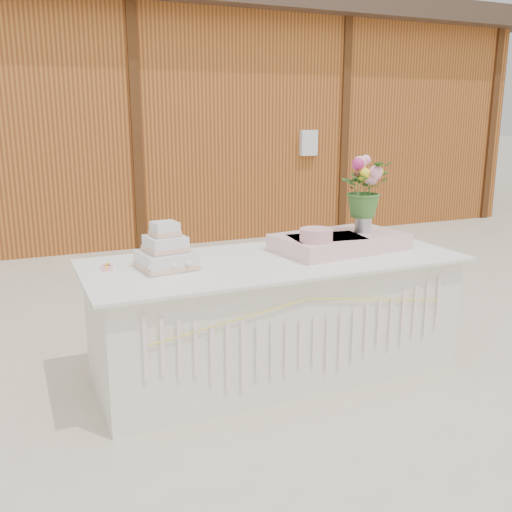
{
  "coord_description": "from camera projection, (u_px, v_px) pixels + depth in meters",
  "views": [
    {
      "loc": [
        -1.52,
        -3.18,
        1.65
      ],
      "look_at": [
        0.0,
        0.3,
        0.72
      ],
      "focal_mm": 40.0,
      "sensor_mm": 36.0,
      "label": 1
    }
  ],
  "objects": [
    {
      "name": "ground",
      "position": [
        274.0,
        370.0,
        3.81
      ],
      "size": [
        80.0,
        80.0,
        0.0
      ],
      "primitive_type": "plane",
      "color": "beige",
      "rests_on": "ground"
    },
    {
      "name": "barn",
      "position": [
        107.0,
        115.0,
        8.75
      ],
      "size": [
        12.6,
        4.6,
        3.3
      ],
      "color": "#A55D22",
      "rests_on": "ground"
    },
    {
      "name": "cake_table",
      "position": [
        275.0,
        316.0,
        3.72
      ],
      "size": [
        2.4,
        1.0,
        0.77
      ],
      "color": "white",
      "rests_on": "ground"
    },
    {
      "name": "wedding_cake",
      "position": [
        166.0,
        253.0,
        3.38
      ],
      "size": [
        0.35,
        0.35,
        0.28
      ],
      "rotation": [
        0.0,
        0.0,
        0.12
      ],
      "color": "silver",
      "rests_on": "cake_table"
    },
    {
      "name": "pink_cake_stand",
      "position": [
        316.0,
        242.0,
        3.62
      ],
      "size": [
        0.27,
        0.27,
        0.19
      ],
      "color": "white",
      "rests_on": "cake_table"
    },
    {
      "name": "satin_runner",
      "position": [
        339.0,
        242.0,
        3.86
      ],
      "size": [
        0.92,
        0.61,
        0.11
      ],
      "primitive_type": "cube",
      "rotation": [
        0.0,
        0.0,
        0.13
      ],
      "color": "beige",
      "rests_on": "cake_table"
    },
    {
      "name": "flower_vase",
      "position": [
        363.0,
        221.0,
        3.88
      ],
      "size": [
        0.12,
        0.12,
        0.16
      ],
      "primitive_type": "cylinder",
      "color": "silver",
      "rests_on": "satin_runner"
    },
    {
      "name": "bouquet",
      "position": [
        365.0,
        181.0,
        3.82
      ],
      "size": [
        0.39,
        0.35,
        0.38
      ],
      "primitive_type": "imported",
      "rotation": [
        0.0,
        0.0,
        0.18
      ],
      "color": "#3C6F2C",
      "rests_on": "flower_vase"
    },
    {
      "name": "loose_flowers",
      "position": [
        115.0,
        270.0,
        3.34
      ],
      "size": [
        0.15,
        0.34,
        0.02
      ],
      "primitive_type": null,
      "rotation": [
        0.0,
        0.0,
        0.05
      ],
      "color": "#FF9BB8",
      "rests_on": "cake_table"
    }
  ]
}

